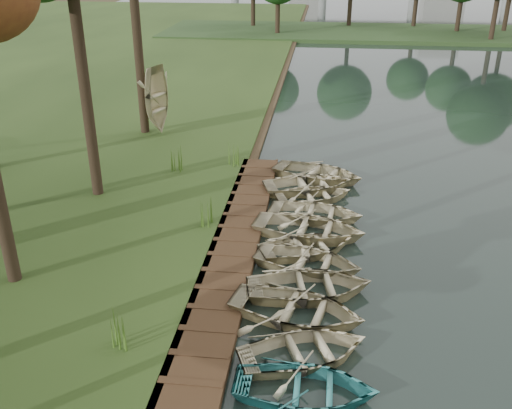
# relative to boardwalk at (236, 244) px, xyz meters

# --- Properties ---
(ground) EXTENTS (300.00, 300.00, 0.00)m
(ground) POSITION_rel_boardwalk_xyz_m (1.60, 0.00, -0.15)
(ground) COLOR #3D2F1D
(boardwalk) EXTENTS (1.60, 16.00, 0.30)m
(boardwalk) POSITION_rel_boardwalk_xyz_m (0.00, 0.00, 0.00)
(boardwalk) COLOR #3C2817
(boardwalk) RESTS_ON ground
(peninsula) EXTENTS (50.00, 14.00, 0.45)m
(peninsula) POSITION_rel_boardwalk_xyz_m (9.60, 50.00, 0.08)
(peninsula) COLOR #28401C
(peninsula) RESTS_ON ground
(rowboat_0) EXTENTS (3.39, 2.44, 0.69)m
(rowboat_0) POSITION_rel_boardwalk_xyz_m (2.69, -6.91, 0.25)
(rowboat_0) COLOR teal
(rowboat_0) RESTS_ON water
(rowboat_1) EXTENTS (4.03, 3.51, 0.70)m
(rowboat_1) POSITION_rel_boardwalk_xyz_m (2.61, -5.61, 0.25)
(rowboat_1) COLOR #C5B98F
(rowboat_1) RESTS_ON water
(rowboat_2) EXTENTS (4.31, 3.51, 0.79)m
(rowboat_2) POSITION_rel_boardwalk_xyz_m (2.32, -3.92, 0.29)
(rowboat_2) COLOR #C5B98F
(rowboat_2) RESTS_ON water
(rowboat_3) EXTENTS (4.19, 3.35, 0.77)m
(rowboat_3) POSITION_rel_boardwalk_xyz_m (2.64, -2.69, 0.29)
(rowboat_3) COLOR #C5B98F
(rowboat_3) RESTS_ON water
(rowboat_4) EXTENTS (3.94, 3.21, 0.72)m
(rowboat_4) POSITION_rel_boardwalk_xyz_m (2.53, -1.22, 0.26)
(rowboat_4) COLOR #C5B98F
(rowboat_4) RESTS_ON water
(rowboat_5) EXTENTS (3.96, 3.48, 0.68)m
(rowboat_5) POSITION_rel_boardwalk_xyz_m (2.48, -0.18, 0.24)
(rowboat_5) COLOR #C5B98F
(rowboat_5) RESTS_ON water
(rowboat_6) EXTENTS (4.43, 3.50, 0.83)m
(rowboat_6) POSITION_rel_boardwalk_xyz_m (2.49, 1.02, 0.31)
(rowboat_6) COLOR #C5B98F
(rowboat_6) RESTS_ON water
(rowboat_7) EXTENTS (3.80, 2.92, 0.73)m
(rowboat_7) POSITION_rel_boardwalk_xyz_m (2.69, 2.40, 0.26)
(rowboat_7) COLOR #C5B98F
(rowboat_7) RESTS_ON water
(rowboat_8) EXTENTS (3.75, 3.20, 0.66)m
(rowboat_8) POSITION_rel_boardwalk_xyz_m (2.58, 4.17, 0.23)
(rowboat_8) COLOR #C5B98F
(rowboat_8) RESTS_ON water
(rowboat_9) EXTENTS (4.53, 3.84, 0.80)m
(rowboat_9) POSITION_rel_boardwalk_xyz_m (2.37, 5.10, 0.30)
(rowboat_9) COLOR #C5B98F
(rowboat_9) RESTS_ON water
(rowboat_10) EXTENTS (4.67, 3.96, 0.82)m
(rowboat_10) POSITION_rel_boardwalk_xyz_m (2.69, 6.38, 0.31)
(rowboat_10) COLOR #C5B98F
(rowboat_10) RESTS_ON water
(stored_rowboat) EXTENTS (4.22, 3.57, 0.75)m
(stored_rowboat) POSITION_rel_boardwalk_xyz_m (-5.81, 11.39, 0.52)
(stored_rowboat) COLOR #C5B98F
(stored_rowboat) RESTS_ON bank
(reeds_0) EXTENTS (0.60, 0.60, 0.96)m
(reeds_0) POSITION_rel_boardwalk_xyz_m (-2.06, -5.92, 0.63)
(reeds_0) COLOR #3F661E
(reeds_0) RESTS_ON bank
(reeds_1) EXTENTS (0.60, 0.60, 0.98)m
(reeds_1) POSITION_rel_boardwalk_xyz_m (-1.23, 1.04, 0.64)
(reeds_1) COLOR #3F661E
(reeds_1) RESTS_ON bank
(reeds_2) EXTENTS (0.60, 0.60, 1.10)m
(reeds_2) POSITION_rel_boardwalk_xyz_m (-3.62, 6.10, 0.70)
(reeds_2) COLOR #3F661E
(reeds_2) RESTS_ON bank
(reeds_3) EXTENTS (0.60, 0.60, 0.98)m
(reeds_3) POSITION_rel_boardwalk_xyz_m (-1.15, 7.14, 0.64)
(reeds_3) COLOR #3F661E
(reeds_3) RESTS_ON bank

